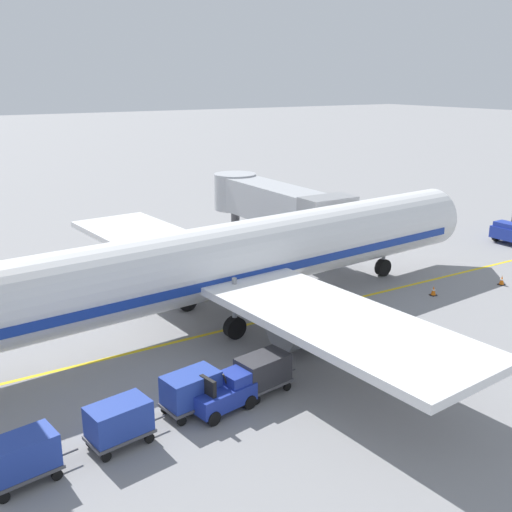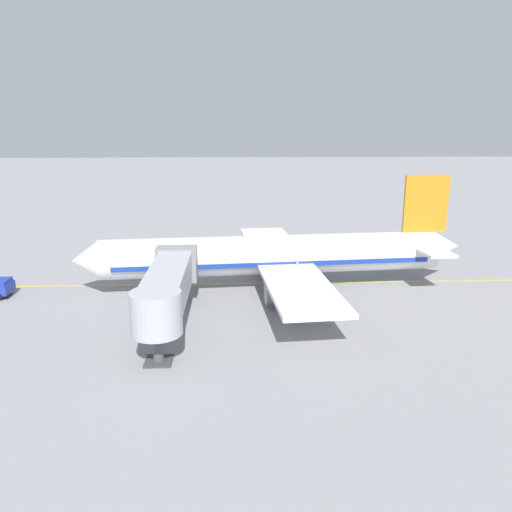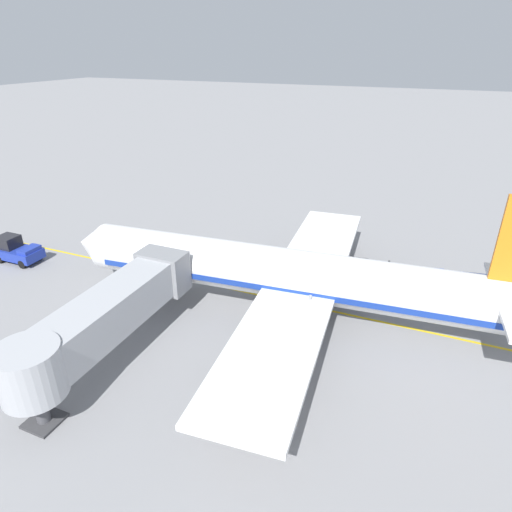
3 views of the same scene
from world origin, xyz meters
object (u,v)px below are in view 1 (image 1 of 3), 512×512
Objects in this scene: jet_bridge at (274,204)px; baggage_cart_third_in_train at (119,421)px; baggage_cart_front at (263,371)px; baggage_cart_second_in_train at (191,389)px; baggage_tug_lead at (225,393)px; safety_cone_nose_right at (434,291)px; safety_cone_wing_tip at (502,280)px; parked_airliner at (236,259)px; ground_crew_wing_walker at (373,354)px; baggage_cart_tail_end at (22,456)px.

baggage_cart_third_in_train is (17.94, -18.23, -2.51)m from jet_bridge.
baggage_cart_front is 3.12m from baggage_cart_second_in_train.
baggage_tug_lead is 17.21m from safety_cone_nose_right.
safety_cone_wing_tip is at bearing 98.05° from baggage_cart_second_in_train.
safety_cone_nose_right is at bearing 106.36° from baggage_cart_front.
ground_crew_wing_walker is (8.80, 1.63, -2.23)m from parked_airliner.
baggage_tug_lead is 7.46m from baggage_cart_tail_end.
jet_bridge is 24.71× the size of safety_cone_nose_right.
baggage_cart_tail_end is at bearing -86.62° from baggage_tug_lead.
baggage_cart_second_in_train and baggage_cart_third_in_train have the same top height.
safety_cone_nose_right is at bearing 119.24° from ground_crew_wing_walker.
parked_airliner is 17.18m from safety_cone_wing_tip.
baggage_cart_front is 1.76× the size of ground_crew_wing_walker.
ground_crew_wing_walker is 15.46m from safety_cone_wing_tip.
baggage_cart_front is 1.00× the size of baggage_cart_tail_end.
baggage_cart_second_in_train is 5.03× the size of safety_cone_wing_tip.
ground_crew_wing_walker is 2.86× the size of safety_cone_nose_right.
safety_cone_nose_right is at bearing -100.25° from safety_cone_wing_tip.
baggage_tug_lead is 0.90× the size of baggage_cart_second_in_train.
jet_bridge reaches higher than baggage_cart_front.
parked_airliner reaches higher than baggage_cart_front.
baggage_cart_second_in_train is 18.17m from safety_cone_nose_right.
ground_crew_wing_walker is (1.18, 4.82, 0.00)m from baggage_cart_front.
baggage_cart_second_in_train reaches higher than safety_cone_nose_right.
baggage_cart_tail_end reaches higher than safety_cone_wing_tip.
parked_airliner is at bearing -42.03° from jet_bridge.
baggage_tug_lead is at bearing -74.21° from safety_cone_nose_right.
ground_crew_wing_walker is (18.64, -7.24, -2.50)m from jet_bridge.
baggage_tug_lead is 0.90× the size of baggage_cart_tail_end.
baggage_tug_lead reaches higher than baggage_cart_front.
jet_bridge is 23.14m from baggage_cart_second_in_train.
baggage_tug_lead is at bearing -80.07° from safety_cone_wing_tip.
jet_bridge is at bearing 141.81° from baggage_tug_lead.
jet_bridge is 4.91× the size of baggage_cart_second_in_train.
parked_airliner is 63.31× the size of safety_cone_nose_right.
jet_bridge is 25.70m from baggage_cart_third_in_train.
baggage_cart_second_in_train is 1.00× the size of baggage_cart_tail_end.
ground_crew_wing_walker reaches higher than baggage_tug_lead.
baggage_cart_front is 1.00× the size of baggage_cart_third_in_train.
jet_bridge is at bearing 137.97° from parked_airliner.
baggage_cart_second_in_train is (17.29, -15.18, -2.51)m from jet_bridge.
baggage_cart_third_in_train is 1.76× the size of ground_crew_wing_walker.
baggage_cart_tail_end is 14.26m from ground_crew_wing_walker.
ground_crew_wing_walker is at bearing 88.65° from baggage_cart_tail_end.
baggage_cart_front is (17.45, -12.06, -2.51)m from jet_bridge.
parked_airliner is at bearing 130.87° from baggage_cart_third_in_train.
parked_airliner is 12.21m from safety_cone_nose_right.
baggage_cart_third_in_train is at bearing -49.13° from parked_airliner.
safety_cone_nose_right is (-5.46, 9.75, -0.66)m from ground_crew_wing_walker.
jet_bridge is 4.91× the size of baggage_cart_front.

